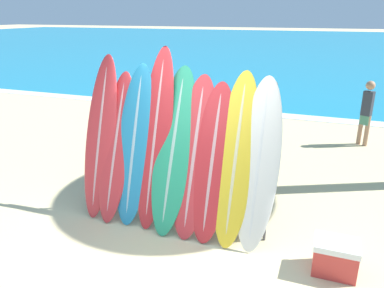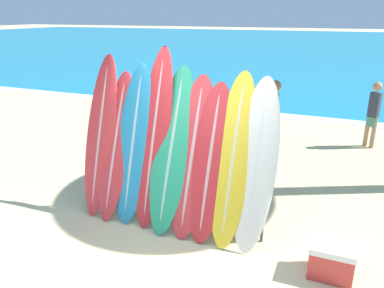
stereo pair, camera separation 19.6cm
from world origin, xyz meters
name	(u,v)px [view 1 (the left image)]	position (x,y,z in m)	size (l,w,h in m)	color
ground_plane	(176,255)	(0.00, 0.00, 0.00)	(160.00, 160.00, 0.00)	beige
ocean_water	(318,44)	(0.00, 36.79, 0.00)	(120.00, 60.00, 0.01)	teal
surfboard_rack	(173,191)	(-0.35, 0.73, 0.51)	(2.75, 0.04, 0.95)	#47474C
surfboard_slot_0	(100,137)	(-1.55, 0.78, 1.20)	(0.49, 0.86, 2.39)	red
surfboard_slot_1	(116,147)	(-1.27, 0.75, 1.08)	(0.49, 0.90, 2.15)	red
surfboard_slot_2	(134,145)	(-0.97, 0.77, 1.14)	(0.55, 0.83, 2.28)	teal
surfboard_slot_3	(155,138)	(-0.65, 0.81, 1.26)	(0.48, 0.92, 2.53)	red
surfboard_slot_4	(174,150)	(-0.35, 0.78, 1.14)	(0.58, 1.03, 2.27)	#289E70
surfboard_slot_5	(194,156)	(-0.04, 0.76, 1.08)	(0.57, 0.93, 2.17)	red
surfboard_slot_6	(213,162)	(0.24, 0.74, 1.05)	(0.55, 0.89, 2.09)	red
surfboard_slot_7	(236,159)	(0.55, 0.77, 1.13)	(0.53, 0.95, 2.25)	yellow
surfboard_slot_8	(259,164)	(0.86, 0.76, 1.10)	(0.55, 0.87, 2.20)	silver
person_near_water	(163,102)	(-2.01, 4.03, 0.99)	(0.30, 0.24, 1.82)	beige
person_mid_beach	(367,111)	(2.47, 5.48, 0.83)	(0.26, 0.23, 1.52)	#A87A5B
person_far_left	(270,118)	(0.54, 3.67, 0.94)	(0.23, 0.29, 1.72)	#846047
person_far_right	(158,88)	(-3.17, 6.22, 0.85)	(0.26, 0.21, 1.56)	beige
cooler_box	(335,257)	(1.91, 0.35, 0.21)	(0.52, 0.39, 0.42)	red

